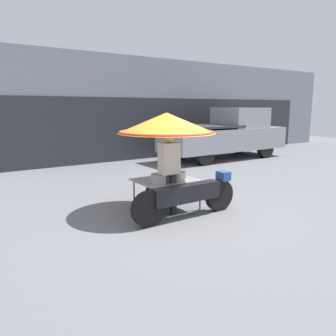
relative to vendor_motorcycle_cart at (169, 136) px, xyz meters
name	(u,v)px	position (x,y,z in m)	size (l,w,h in m)	color
ground_plane	(185,213)	(0.13, -0.36, -1.50)	(36.00, 36.00, 0.00)	slate
shopfront_building	(65,109)	(0.13, 7.13, 0.47)	(28.00, 2.06, 3.96)	gray
vendor_motorcycle_cart	(169,136)	(0.00, 0.00, 0.00)	(2.27, 1.92, 1.94)	black
vendor_person	(169,168)	(-0.14, -0.22, -0.60)	(0.38, 0.22, 1.60)	#2D2D33
pickup_truck	(227,134)	(5.67, 4.30, -0.53)	(5.36, 1.77, 2.02)	black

